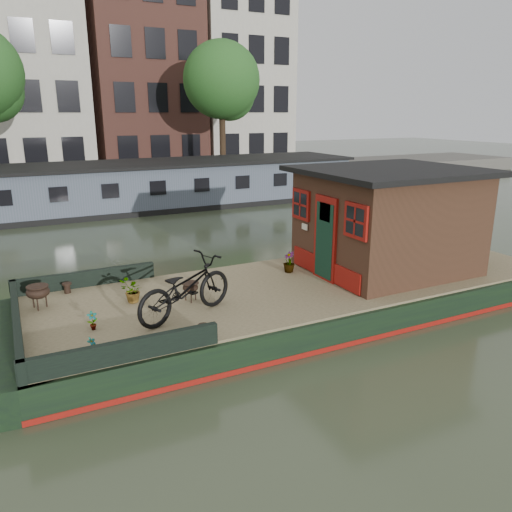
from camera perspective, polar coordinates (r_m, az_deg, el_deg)
name	(u,v)px	position (r m, az deg, el deg)	size (l,w,h in m)	color
ground	(307,309)	(11.48, 5.87, -6.01)	(120.00, 120.00, 0.00)	#2C3723
houseboat_hull	(255,307)	(10.77, -0.12, -5.89)	(14.01, 4.02, 0.60)	black
houseboat_deck	(308,283)	(11.26, 5.96, -3.06)	(11.80, 3.80, 0.05)	#897C54
bow_bulwark	(69,314)	(9.62, -20.60, -6.20)	(3.00, 4.00, 0.35)	black
cabin	(388,219)	(12.22, 14.85, 4.10)	(4.00, 3.50, 2.42)	black
bicycle	(185,288)	(9.25, -8.11, -3.63)	(0.74, 2.13, 1.12)	black
potted_plant_a	(92,321)	(9.19, -18.19, -7.04)	(0.18, 0.12, 0.34)	#9C5F2C
potted_plant_c	(132,291)	(10.22, -13.98, -3.90)	(0.44, 0.38, 0.49)	#99472C
potted_plant_d	(289,262)	(11.82, 3.79, -0.68)	(0.28, 0.28, 0.50)	brown
potted_plant_e	(92,346)	(8.28, -18.24, -9.79)	(0.16, 0.11, 0.30)	brown
brazier_front	(191,292)	(10.09, -7.48, -4.08)	(0.36, 0.36, 0.39)	black
brazier_rear	(39,297)	(10.50, -23.60, -4.33)	(0.43, 0.43, 0.46)	black
bollard_port	(67,288)	(11.20, -20.78, -3.44)	(0.19, 0.19, 0.22)	black
bollard_stbd	(203,331)	(8.56, -6.03, -8.47)	(0.19, 0.19, 0.22)	black
far_houseboat	(146,187)	(23.89, -12.45, 7.70)	(20.40, 4.40, 2.11)	#4A5163
quay	(118,182)	(30.25, -15.53, 8.20)	(60.00, 6.00, 0.90)	#47443F
townhouse_row	(89,56)	(37.09, -18.53, 20.88)	(27.25, 8.00, 16.50)	brown
tree_right	(223,84)	(30.48, -3.75, 19.05)	(4.40, 4.40, 7.40)	#332316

